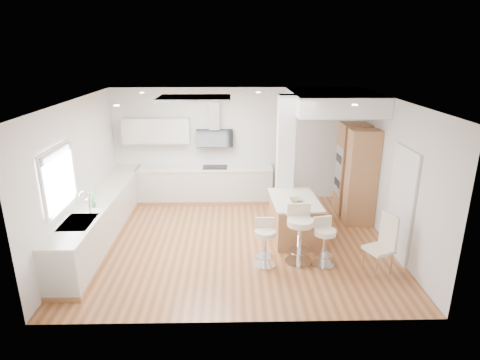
{
  "coord_description": "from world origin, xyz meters",
  "views": [
    {
      "loc": [
        -0.08,
        -7.26,
        3.71
      ],
      "look_at": [
        0.08,
        0.4,
        1.16
      ],
      "focal_mm": 30.0,
      "sensor_mm": 36.0,
      "label": 1
    }
  ],
  "objects_px": {
    "bar_stool_a": "(265,240)",
    "bar_stool_c": "(324,240)",
    "peninsula": "(294,218)",
    "dining_chair": "(384,241)",
    "bar_stool_b": "(300,231)"
  },
  "relations": [
    {
      "from": "bar_stool_a",
      "to": "bar_stool_b",
      "type": "bearing_deg",
      "value": 10.17
    },
    {
      "from": "bar_stool_a",
      "to": "dining_chair",
      "type": "xyz_separation_m",
      "value": [
        2.01,
        -0.22,
        0.07
      ]
    },
    {
      "from": "bar_stool_b",
      "to": "dining_chair",
      "type": "xyz_separation_m",
      "value": [
        1.39,
        -0.33,
        -0.04
      ]
    },
    {
      "from": "bar_stool_a",
      "to": "dining_chair",
      "type": "distance_m",
      "value": 2.03
    },
    {
      "from": "bar_stool_a",
      "to": "bar_stool_b",
      "type": "distance_m",
      "value": 0.64
    },
    {
      "from": "peninsula",
      "to": "bar_stool_a",
      "type": "bearing_deg",
      "value": -123.89
    },
    {
      "from": "peninsula",
      "to": "bar_stool_a",
      "type": "relative_size",
      "value": 1.62
    },
    {
      "from": "bar_stool_c",
      "to": "bar_stool_b",
      "type": "bearing_deg",
      "value": 154.18
    },
    {
      "from": "bar_stool_a",
      "to": "bar_stool_b",
      "type": "height_order",
      "value": "bar_stool_b"
    },
    {
      "from": "peninsula",
      "to": "bar_stool_b",
      "type": "xyz_separation_m",
      "value": [
        -0.05,
        -1.0,
        0.18
      ]
    },
    {
      "from": "bar_stool_b",
      "to": "bar_stool_c",
      "type": "bearing_deg",
      "value": -17.04
    },
    {
      "from": "bar_stool_a",
      "to": "bar_stool_c",
      "type": "bearing_deg",
      "value": 0.47
    },
    {
      "from": "bar_stool_c",
      "to": "dining_chair",
      "type": "bearing_deg",
      "value": -24.23
    },
    {
      "from": "peninsula",
      "to": "bar_stool_c",
      "type": "relative_size",
      "value": 1.6
    },
    {
      "from": "peninsula",
      "to": "bar_stool_b",
      "type": "height_order",
      "value": "bar_stool_b"
    }
  ]
}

